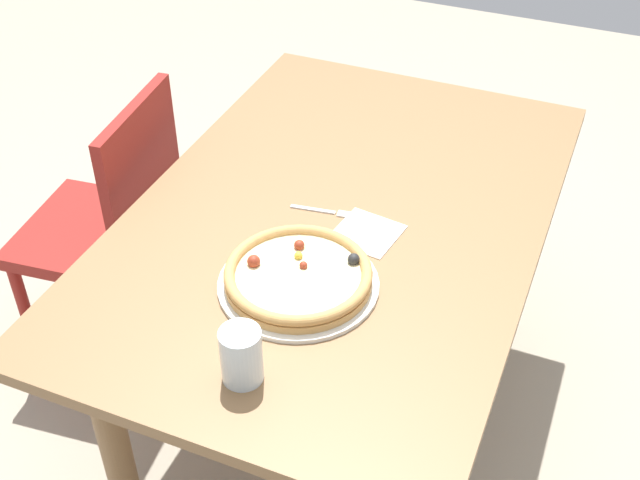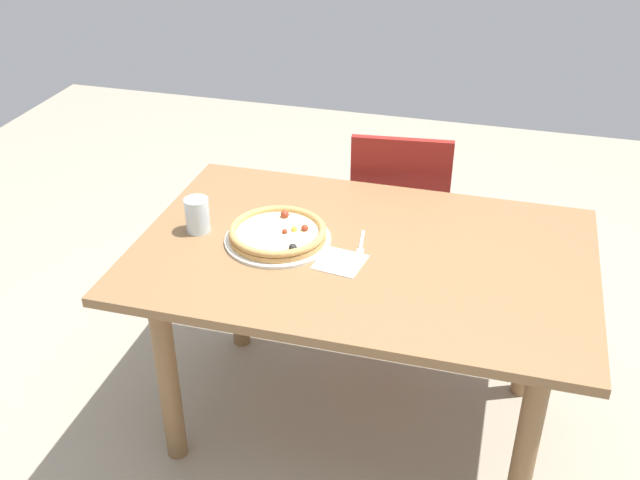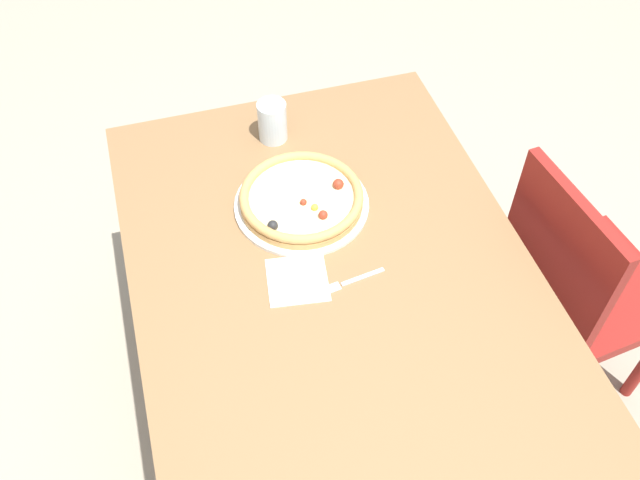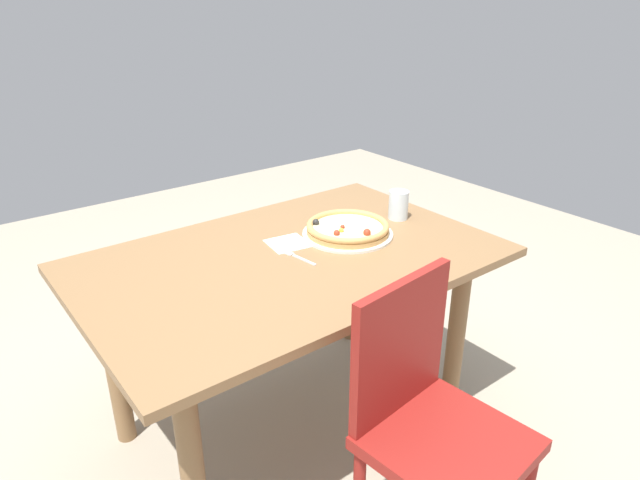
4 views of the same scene
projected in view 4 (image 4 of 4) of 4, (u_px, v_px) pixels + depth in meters
ground_plane at (294, 419)px, 2.27m from camera, size 6.00×6.00×0.00m
dining_table at (291, 282)px, 2.01m from camera, size 1.44×0.94×0.73m
chair_near at (430, 419)px, 1.57m from camera, size 0.44×0.44×0.88m
plate at (348, 234)px, 2.14m from camera, size 0.34×0.34×0.01m
pizza at (348, 228)px, 2.13m from camera, size 0.31×0.31×0.05m
fork at (296, 256)px, 1.96m from camera, size 0.04×0.17×0.00m
drinking_glass at (398, 205)px, 2.27m from camera, size 0.08×0.08×0.12m
napkin at (288, 243)px, 2.06m from camera, size 0.16×0.16×0.00m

